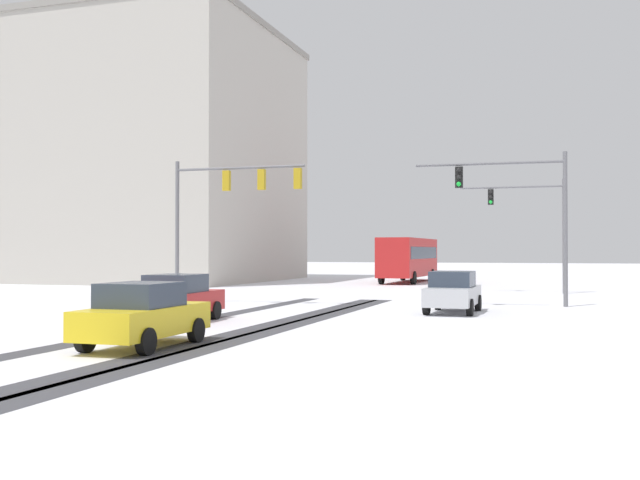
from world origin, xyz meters
TOP-DOWN VIEW (x-y plane):
  - wheel_track_left_lane at (-3.77, 14.53)m, footprint 0.83×31.97m
  - wheel_track_right_lane at (-0.06, 14.53)m, footprint 0.90×31.97m
  - wheel_track_center at (-0.74, 14.53)m, footprint 0.94×31.97m
  - sidewalk_kerb_right at (9.81, 13.08)m, footprint 4.00×31.97m
  - traffic_signal_near_left at (-5.95, 25.14)m, footprint 6.20×0.48m
  - traffic_signal_near_right at (6.70, 26.97)m, footprint 6.23×0.56m
  - traffic_signal_far_right at (6.82, 39.00)m, footprint 5.86×0.49m
  - car_silver_lead at (4.22, 24.07)m, footprint 1.88×4.12m
  - car_red_second at (-4.08, 17.34)m, footprint 1.99×4.18m
  - car_yellow_cab_third at (-1.69, 11.34)m, footprint 1.90×4.13m
  - bus_oncoming at (-2.98, 51.46)m, footprint 2.81×11.04m
  - office_building_far_left_block at (-27.77, 48.81)m, footprint 28.23×20.12m

SIDE VIEW (x-z plane):
  - wheel_track_left_lane at x=-3.77m, z-range 0.00..0.01m
  - wheel_track_right_lane at x=-0.06m, z-range 0.00..0.01m
  - wheel_track_center at x=-0.74m, z-range 0.00..0.01m
  - sidewalk_kerb_right at x=9.81m, z-range 0.00..0.12m
  - car_silver_lead at x=4.22m, z-range 0.01..1.63m
  - car_red_second at x=-4.08m, z-range 0.01..1.63m
  - car_yellow_cab_third at x=-1.69m, z-range 0.01..1.63m
  - bus_oncoming at x=-2.98m, z-range 0.30..3.68m
  - traffic_signal_far_right at x=6.82m, z-range 1.17..7.67m
  - traffic_signal_near_right at x=6.70m, z-range 1.19..7.69m
  - traffic_signal_near_left at x=-5.95m, z-range 1.55..8.05m
  - office_building_far_left_block at x=-27.77m, z-range 0.01..20.45m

